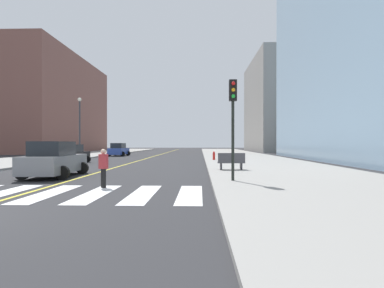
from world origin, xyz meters
name	(u,v)px	position (x,y,z in m)	size (l,w,h in m)	color
sidewalk_kerb_east	(259,163)	(12.20, 20.00, 0.07)	(10.00, 120.00, 0.15)	gray
sidewalk_kerb_west	(5,162)	(-12.20, 20.00, 0.07)	(10.00, 120.00, 0.15)	gray
crosswalk_paint	(26,193)	(0.00, 4.00, 0.01)	(13.50, 4.00, 0.01)	silver
lane_divider_paint	(160,155)	(0.00, 40.00, 0.01)	(0.16, 80.00, 0.01)	yellow
parking_garage_concrete	(290,106)	(28.09, 60.69, 10.85)	(18.00, 24.00, 21.71)	gray
low_rise_brick_west	(47,105)	(-27.09, 54.28, 10.30)	(16.00, 32.00, 20.59)	brown
car_gray_nearest	(54,160)	(-1.67, 9.25, 0.95)	(2.97, 4.62, 2.03)	slate
car_blue_second	(119,150)	(-5.47, 34.93, 0.90)	(2.82, 4.40, 1.93)	#2D479E
car_black_third	(72,154)	(-5.49, 19.69, 0.84)	(2.56, 4.06, 1.81)	black
traffic_light_near_corner	(233,110)	(8.23, 6.82, 3.51)	(0.36, 0.41, 4.78)	black
park_bench	(231,162)	(8.76, 12.26, 0.69)	(1.81, 0.59, 1.12)	#47474C
pedestrian_crossing	(103,166)	(2.49, 5.45, 0.92)	(0.41, 0.41, 1.67)	black
fire_hydrant	(214,156)	(8.15, 23.27, 0.58)	(0.26, 0.26, 0.89)	red
street_lamp	(80,122)	(-7.85, 26.83, 4.44)	(0.44, 0.44, 7.26)	#38383D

